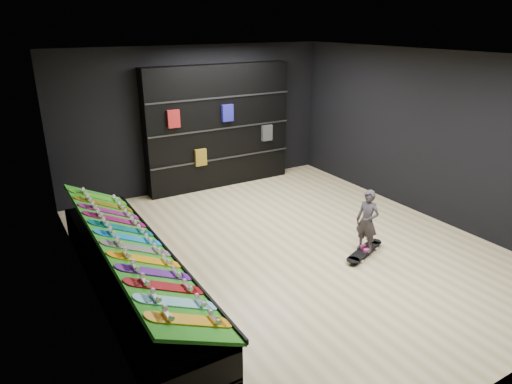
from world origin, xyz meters
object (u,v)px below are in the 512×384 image
back_shelving (219,127)px  floor_skateboard (364,252)px  display_rack (132,277)px  child (366,233)px

back_shelving → floor_skateboard: 4.34m
floor_skateboard → display_rack: bearing=146.0°
display_rack → child: bearing=-13.1°
display_rack → floor_skateboard: 3.54m
back_shelving → display_rack: bearing=-131.8°
child → display_rack: bearing=-121.1°
back_shelving → floor_skateboard: (0.47, -4.12, -1.26)m
display_rack → child: size_ratio=7.58×
display_rack → child: child is taller
display_rack → floor_skateboard: size_ratio=4.59×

